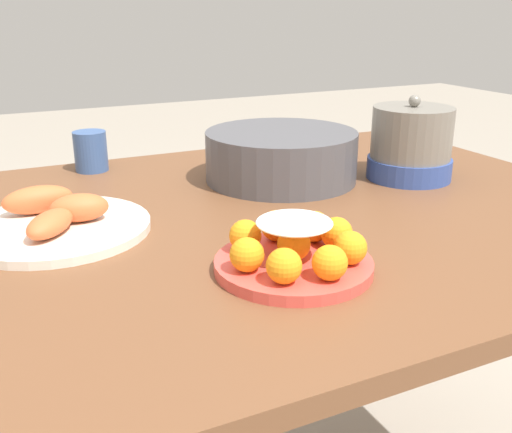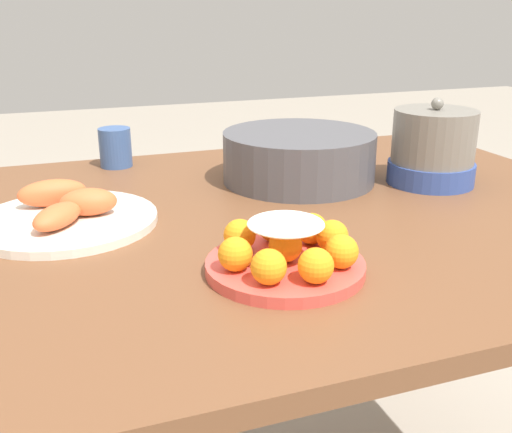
{
  "view_description": "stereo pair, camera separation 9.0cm",
  "coord_description": "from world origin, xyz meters",
  "px_view_note": "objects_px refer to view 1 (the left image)",
  "views": [
    {
      "loc": [
        -0.37,
        -0.88,
        1.12
      ],
      "look_at": [
        0.0,
        -0.12,
        0.81
      ],
      "focal_mm": 42.0,
      "sensor_mm": 36.0,
      "label": 1
    },
    {
      "loc": [
        -0.29,
        -0.92,
        1.12
      ],
      "look_at": [
        0.0,
        -0.12,
        0.81
      ],
      "focal_mm": 42.0,
      "sensor_mm": 36.0,
      "label": 2
    }
  ],
  "objects_px": {
    "dining_table": "(226,267)",
    "seafood_platter": "(56,221)",
    "cake_plate": "(296,250)",
    "serving_bowl": "(281,154)",
    "cup_far": "(91,151)",
    "warming_pot": "(411,144)"
  },
  "relations": [
    {
      "from": "cake_plate",
      "to": "serving_bowl",
      "type": "distance_m",
      "value": 0.44
    },
    {
      "from": "dining_table",
      "to": "seafood_platter",
      "type": "bearing_deg",
      "value": 167.67
    },
    {
      "from": "dining_table",
      "to": "cup_far",
      "type": "bearing_deg",
      "value": 109.17
    },
    {
      "from": "serving_bowl",
      "to": "seafood_platter",
      "type": "xyz_separation_m",
      "value": [
        -0.46,
        -0.1,
        -0.04
      ]
    },
    {
      "from": "dining_table",
      "to": "seafood_platter",
      "type": "xyz_separation_m",
      "value": [
        -0.27,
        0.06,
        0.11
      ]
    },
    {
      "from": "seafood_platter",
      "to": "cup_far",
      "type": "bearing_deg",
      "value": 70.03
    },
    {
      "from": "serving_bowl",
      "to": "cup_far",
      "type": "relative_size",
      "value": 3.59
    },
    {
      "from": "cake_plate",
      "to": "serving_bowl",
      "type": "relative_size",
      "value": 0.7
    },
    {
      "from": "serving_bowl",
      "to": "cup_far",
      "type": "xyz_separation_m",
      "value": [
        -0.34,
        0.24,
        -0.01
      ]
    },
    {
      "from": "dining_table",
      "to": "warming_pot",
      "type": "bearing_deg",
      "value": 7.52
    },
    {
      "from": "warming_pot",
      "to": "cake_plate",
      "type": "bearing_deg",
      "value": -145.94
    },
    {
      "from": "dining_table",
      "to": "serving_bowl",
      "type": "bearing_deg",
      "value": 40.0
    },
    {
      "from": "dining_table",
      "to": "serving_bowl",
      "type": "height_order",
      "value": "serving_bowl"
    },
    {
      "from": "cake_plate",
      "to": "warming_pot",
      "type": "relative_size",
      "value": 1.26
    },
    {
      "from": "serving_bowl",
      "to": "warming_pot",
      "type": "distance_m",
      "value": 0.27
    },
    {
      "from": "seafood_platter",
      "to": "cup_far",
      "type": "distance_m",
      "value": 0.37
    },
    {
      "from": "dining_table",
      "to": "seafood_platter",
      "type": "relative_size",
      "value": 4.95
    },
    {
      "from": "serving_bowl",
      "to": "warming_pot",
      "type": "height_order",
      "value": "warming_pot"
    },
    {
      "from": "serving_bowl",
      "to": "cup_far",
      "type": "bearing_deg",
      "value": 144.02
    },
    {
      "from": "serving_bowl",
      "to": "seafood_platter",
      "type": "distance_m",
      "value": 0.48
    },
    {
      "from": "serving_bowl",
      "to": "cup_far",
      "type": "distance_m",
      "value": 0.41
    },
    {
      "from": "cake_plate",
      "to": "serving_bowl",
      "type": "height_order",
      "value": "serving_bowl"
    }
  ]
}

